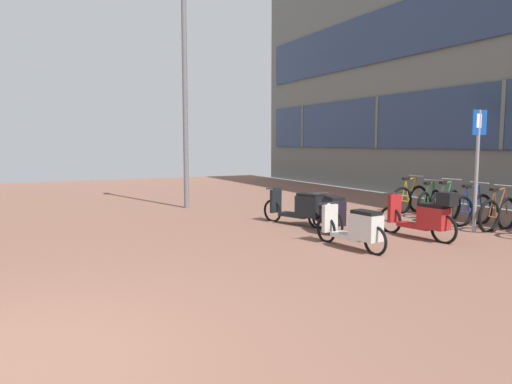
{
  "coord_description": "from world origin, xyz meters",
  "views": [
    {
      "loc": [
        0.16,
        -4.17,
        1.83
      ],
      "look_at": [
        3.46,
        2.39,
        1.06
      ],
      "focal_mm": 33.42,
      "sensor_mm": 36.0,
      "label": 1
    }
  ],
  "objects_px": {
    "bicycle_rack_01": "(498,214)",
    "scooter_near": "(356,228)",
    "scooter_extra": "(425,216)",
    "lamp_post": "(185,85)",
    "bicycle_rack_02": "(472,210)",
    "bicycle_rack_05": "(410,199)",
    "parking_sign": "(477,157)",
    "scooter_far": "(300,208)",
    "bicycle_rack_04": "(429,203)",
    "bicycle_rack_03": "(446,206)",
    "scooter_mid": "(330,213)"
  },
  "relations": [
    {
      "from": "parking_sign",
      "to": "lamp_post",
      "type": "bearing_deg",
      "value": 123.7
    },
    {
      "from": "parking_sign",
      "to": "scooter_extra",
      "type": "bearing_deg",
      "value": -177.34
    },
    {
      "from": "bicycle_rack_02",
      "to": "parking_sign",
      "type": "bearing_deg",
      "value": -137.37
    },
    {
      "from": "scooter_far",
      "to": "parking_sign",
      "type": "distance_m",
      "value": 3.75
    },
    {
      "from": "scooter_far",
      "to": "scooter_near",
      "type": "bearing_deg",
      "value": -99.51
    },
    {
      "from": "parking_sign",
      "to": "lamp_post",
      "type": "height_order",
      "value": "lamp_post"
    },
    {
      "from": "bicycle_rack_02",
      "to": "scooter_near",
      "type": "distance_m",
      "value": 3.94
    },
    {
      "from": "scooter_extra",
      "to": "parking_sign",
      "type": "bearing_deg",
      "value": 2.66
    },
    {
      "from": "bicycle_rack_05",
      "to": "scooter_far",
      "type": "distance_m",
      "value": 3.69
    },
    {
      "from": "scooter_extra",
      "to": "scooter_mid",
      "type": "bearing_deg",
      "value": 129.65
    },
    {
      "from": "scooter_extra",
      "to": "lamp_post",
      "type": "xyz_separation_m",
      "value": [
        -2.64,
        6.21,
        2.97
      ]
    },
    {
      "from": "bicycle_rack_02",
      "to": "bicycle_rack_05",
      "type": "bearing_deg",
      "value": 84.05
    },
    {
      "from": "bicycle_rack_04",
      "to": "bicycle_rack_02",
      "type": "bearing_deg",
      "value": -97.58
    },
    {
      "from": "scooter_mid",
      "to": "scooter_extra",
      "type": "relative_size",
      "value": 0.98
    },
    {
      "from": "bicycle_rack_04",
      "to": "scooter_mid",
      "type": "height_order",
      "value": "bicycle_rack_04"
    },
    {
      "from": "bicycle_rack_01",
      "to": "scooter_near",
      "type": "bearing_deg",
      "value": -178.36
    },
    {
      "from": "bicycle_rack_02",
      "to": "scooter_near",
      "type": "relative_size",
      "value": 0.8
    },
    {
      "from": "bicycle_rack_05",
      "to": "lamp_post",
      "type": "relative_size",
      "value": 0.22
    },
    {
      "from": "scooter_extra",
      "to": "bicycle_rack_05",
      "type": "bearing_deg",
      "value": 49.62
    },
    {
      "from": "bicycle_rack_03",
      "to": "scooter_extra",
      "type": "height_order",
      "value": "bicycle_rack_03"
    },
    {
      "from": "bicycle_rack_05",
      "to": "scooter_mid",
      "type": "relative_size",
      "value": 0.77
    },
    {
      "from": "bicycle_rack_03",
      "to": "bicycle_rack_05",
      "type": "bearing_deg",
      "value": 80.33
    },
    {
      "from": "bicycle_rack_02",
      "to": "scooter_far",
      "type": "height_order",
      "value": "bicycle_rack_02"
    },
    {
      "from": "bicycle_rack_03",
      "to": "scooter_near",
      "type": "bearing_deg",
      "value": -158.7
    },
    {
      "from": "scooter_far",
      "to": "bicycle_rack_01",
      "type": "bearing_deg",
      "value": -34.55
    },
    {
      "from": "bicycle_rack_02",
      "to": "parking_sign",
      "type": "height_order",
      "value": "parking_sign"
    },
    {
      "from": "bicycle_rack_02",
      "to": "scooter_far",
      "type": "distance_m",
      "value": 3.81
    },
    {
      "from": "scooter_far",
      "to": "scooter_extra",
      "type": "distance_m",
      "value": 2.67
    },
    {
      "from": "bicycle_rack_01",
      "to": "bicycle_rack_02",
      "type": "bearing_deg",
      "value": 85.5
    },
    {
      "from": "scooter_far",
      "to": "scooter_extra",
      "type": "bearing_deg",
      "value": -60.58
    },
    {
      "from": "bicycle_rack_02",
      "to": "lamp_post",
      "type": "bearing_deg",
      "value": 130.78
    },
    {
      "from": "bicycle_rack_03",
      "to": "scooter_extra",
      "type": "relative_size",
      "value": 0.76
    },
    {
      "from": "bicycle_rack_04",
      "to": "scooter_extra",
      "type": "height_order",
      "value": "scooter_extra"
    },
    {
      "from": "bicycle_rack_02",
      "to": "lamp_post",
      "type": "xyz_separation_m",
      "value": [
        -4.77,
        5.53,
        3.06
      ]
    },
    {
      "from": "scooter_far",
      "to": "bicycle_rack_02",
      "type": "bearing_deg",
      "value": -25.47
    },
    {
      "from": "bicycle_rack_03",
      "to": "scooter_mid",
      "type": "bearing_deg",
      "value": 179.37
    },
    {
      "from": "scooter_extra",
      "to": "parking_sign",
      "type": "relative_size",
      "value": 0.73
    },
    {
      "from": "bicycle_rack_03",
      "to": "scooter_extra",
      "type": "bearing_deg",
      "value": -146.91
    },
    {
      "from": "scooter_far",
      "to": "scooter_extra",
      "type": "xyz_separation_m",
      "value": [
        1.31,
        -2.32,
        0.04
      ]
    },
    {
      "from": "lamp_post",
      "to": "scooter_extra",
      "type": "bearing_deg",
      "value": -67.01
    },
    {
      "from": "lamp_post",
      "to": "bicycle_rack_03",
      "type": "bearing_deg",
      "value": -45.52
    },
    {
      "from": "bicycle_rack_01",
      "to": "bicycle_rack_05",
      "type": "distance_m",
      "value": 2.78
    },
    {
      "from": "bicycle_rack_04",
      "to": "parking_sign",
      "type": "bearing_deg",
      "value": -113.11
    },
    {
      "from": "bicycle_rack_01",
      "to": "parking_sign",
      "type": "bearing_deg",
      "value": 172.9
    },
    {
      "from": "scooter_mid",
      "to": "lamp_post",
      "type": "relative_size",
      "value": 0.29
    },
    {
      "from": "bicycle_rack_01",
      "to": "scooter_near",
      "type": "relative_size",
      "value": 0.8
    },
    {
      "from": "scooter_far",
      "to": "lamp_post",
      "type": "distance_m",
      "value": 5.09
    },
    {
      "from": "bicycle_rack_01",
      "to": "scooter_near",
      "type": "distance_m",
      "value": 3.8
    },
    {
      "from": "parking_sign",
      "to": "bicycle_rack_04",
      "type": "bearing_deg",
      "value": 66.89
    },
    {
      "from": "lamp_post",
      "to": "scooter_mid",
      "type": "bearing_deg",
      "value": -73.02
    }
  ]
}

